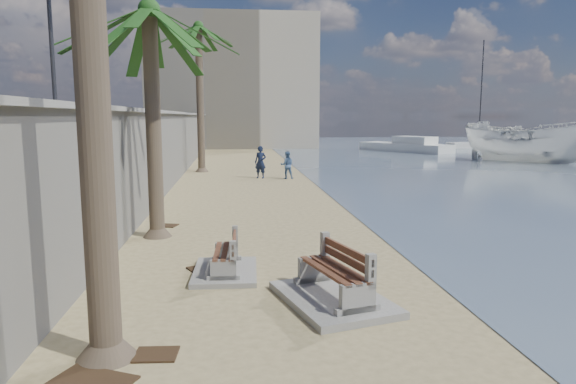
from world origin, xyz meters
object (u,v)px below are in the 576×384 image
palm_back (198,29)px  person_a (260,160)px  bench_near (334,279)px  boat_cruiser (529,139)px  sailboat_west (478,145)px  yacht_far (405,148)px  palm_mid (149,13)px  bench_far (225,258)px  person_b (287,164)px  yacht_near (573,149)px

palm_back → person_a: size_ratio=4.71×
bench_near → boat_cruiser: boat_cruiser is taller
sailboat_west → palm_back: bearing=-142.9°
yacht_far → palm_back: bearing=99.4°
palm_back → yacht_far: bearing=41.8°
palm_mid → boat_cruiser: size_ratio=1.68×
bench_far → palm_back: (-1.72, 21.03, 8.14)m
palm_back → boat_cruiser: palm_back is taller
person_b → bench_near: bearing=88.8°
person_b → palm_back: bearing=-38.4°
palm_back → yacht_far: (18.52, 16.56, -8.15)m
person_a → yacht_far: size_ratio=0.21×
person_a → yacht_near: bearing=52.5°
palm_back → person_b: (4.83, -4.15, -7.67)m
yacht_near → yacht_far: 15.48m
palm_mid → palm_back: size_ratio=0.74×
yacht_near → sailboat_west: sailboat_west is taller
boat_cruiser → sailboat_west: 17.97m
palm_mid → sailboat_west: sailboat_west is taller
person_b → sailboat_west: 34.87m
bench_near → person_a: size_ratio=1.35×
bench_far → person_b: bearing=79.5°
bench_far → yacht_near: yacht_near is taller
boat_cruiser → person_a: bearing=156.3°
palm_mid → person_b: bearing=69.0°
bench_far → person_a: size_ratio=0.99×
bench_near → bench_far: bearing=135.8°
person_b → sailboat_west: size_ratio=0.14×
palm_back → boat_cruiser: bearing=10.1°
yacht_near → yacht_far: bearing=102.6°
yacht_far → person_b: bearing=114.1°
palm_mid → palm_back: palm_back is taller
bench_near → boat_cruiser: bearing=53.6°
palm_mid → sailboat_west: size_ratio=0.62×
person_b → yacht_near: bearing=-146.7°
boat_cruiser → sailboat_west: size_ratio=0.37×
palm_mid → yacht_near: size_ratio=0.70×
bench_far → yacht_near: (31.92, 34.25, -0.01)m
bench_near → yacht_far: size_ratio=0.29×
bench_near → yacht_near: bearing=50.4°
sailboat_west → boat_cruiser: bearing=-105.3°
bench_near → palm_back: 24.60m
boat_cruiser → yacht_far: bearing=67.7°
yacht_near → sailboat_west: (-5.19, 8.28, 0.00)m
palm_mid → person_a: palm_mid is taller
bench_far → palm_back: 22.61m
bench_far → boat_cruiser: bearing=48.9°
bench_near → yacht_far: 42.20m
bench_near → person_b: person_b is taller
person_b → boat_cruiser: boat_cruiser is taller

